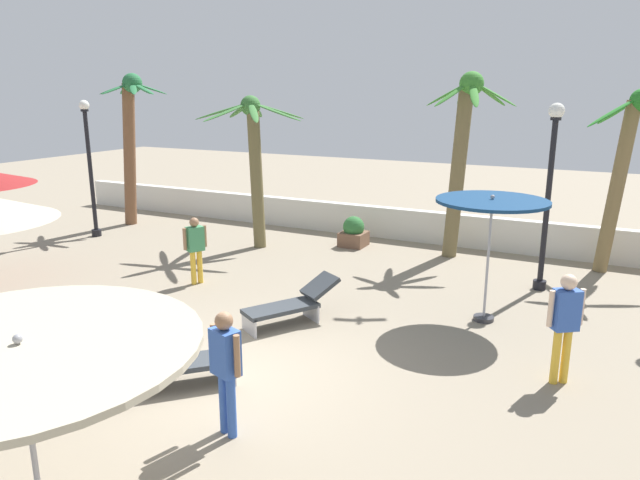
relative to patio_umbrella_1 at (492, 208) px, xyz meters
The scene contains 16 objects.
ground_plane 5.53m from the patio_umbrella_1, 127.69° to the right, with size 56.00×56.00×0.00m, color gray.
boundary_wall 6.35m from the patio_umbrella_1, 120.59° to the left, with size 25.20×0.30×0.91m, color silver.
patio_umbrella_1 is the anchor object (origin of this frame).
patio_umbrella_3 8.22m from the patio_umbrella_1, 105.59° to the right, with size 2.92×2.92×2.37m.
palm_tree_0 4.95m from the patio_umbrella_1, 64.70° to the left, with size 2.34×2.47×4.31m.
palm_tree_1 7.34m from the patio_umbrella_1, 158.82° to the left, with size 2.97×2.93×4.13m.
palm_tree_2 4.46m from the patio_umbrella_1, 110.91° to the left, with size 2.21×2.08×4.72m.
palm_tree_3 12.24m from the patio_umbrella_1, 164.85° to the left, with size 2.00×2.03×4.78m.
lamp_post_0 2.49m from the patio_umbrella_1, 73.07° to the left, with size 0.32×0.32×4.01m.
lamp_post_1 11.88m from the patio_umbrella_1, behind, with size 0.29×0.29×3.99m.
lounge_chair_0 4.07m from the patio_umbrella_1, 150.73° to the right, with size 1.43×1.87×0.83m.
lounge_chair_1 6.16m from the patio_umbrella_1, 127.33° to the right, with size 1.71×1.70×0.83m.
guest_0 5.84m from the patio_umbrella_1, 111.74° to the right, with size 0.54×0.34×1.66m.
guest_1 6.43m from the patio_umbrella_1, behind, with size 0.38×0.50×1.53m.
guest_2 2.74m from the patio_umbrella_1, 52.68° to the right, with size 0.47×0.40×1.70m.
planter 6.17m from the patio_umbrella_1, 138.47° to the left, with size 0.70×0.70×0.85m.
Camera 1 is at (4.99, -6.64, 4.25)m, focal length 32.65 mm.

